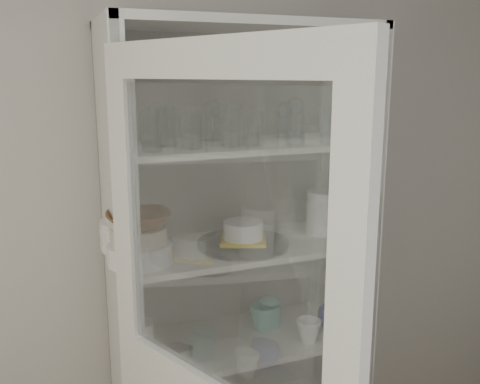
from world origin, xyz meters
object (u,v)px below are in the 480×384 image
object	(u,v)px
plate_stack_front	(140,253)
cream_bowl	(139,235)
grey_bowl_stack	(323,212)
mug_blue	(332,318)
mug_white	(309,331)
white_ramekin	(243,230)
measuring_cups	(176,352)
goblet_0	(126,121)
pantry_cabinet	(234,312)
terracotta_bowl	(139,220)
goblet_1	(212,118)
teal_jar	(270,313)
goblet_2	(284,118)
mug_teal	(263,317)
plate_stack_back	(131,234)
goblet_3	(295,115)
glass_platter	(243,244)
white_canister	(141,337)
yellow_trivet	(243,240)

from	to	relation	value
plate_stack_front	cream_bowl	xyz separation A→B (m)	(0.00, 0.00, 0.06)
grey_bowl_stack	cream_bowl	bearing A→B (deg)	-174.65
mug_blue	mug_white	size ratio (longest dim) A/B	1.16
white_ramekin	measuring_cups	size ratio (longest dim) A/B	1.63
goblet_0	mug_blue	distance (m)	1.17
pantry_cabinet	cream_bowl	size ratio (longest dim) A/B	10.85
terracotta_bowl	measuring_cups	distance (m)	0.55
goblet_1	grey_bowl_stack	bearing A→B (deg)	-10.28
cream_bowl	teal_jar	distance (m)	0.73
goblet_2	mug_teal	world-z (taller)	goblet_2
mug_white	teal_jar	bearing A→B (deg)	90.15
grey_bowl_stack	mug_teal	bearing A→B (deg)	174.13
goblet_2	teal_jar	xyz separation A→B (m)	(-0.06, -0.02, -0.82)
pantry_cabinet	goblet_1	distance (m)	0.81
plate_stack_back	mug_teal	size ratio (longest dim) A/B	1.99
plate_stack_back	teal_jar	distance (m)	0.70
mug_teal	mug_white	bearing A→B (deg)	-57.87
plate_stack_front	measuring_cups	world-z (taller)	plate_stack_front
goblet_3	white_ramekin	size ratio (longest dim) A/B	1.17
mug_blue	glass_platter	bearing A→B (deg)	168.15
mug_blue	goblet_2	bearing A→B (deg)	132.22
plate_stack_back	white_ramekin	distance (m)	0.43
cream_bowl	white_ramekin	distance (m)	0.41
mug_white	white_canister	size ratio (longest dim) A/B	0.82
goblet_2	plate_stack_front	distance (m)	0.78
cream_bowl	terracotta_bowl	bearing A→B (deg)	0.00
grey_bowl_stack	measuring_cups	distance (m)	0.81
goblet_0	plate_stack_front	xyz separation A→B (m)	(0.00, -0.16, -0.45)
terracotta_bowl	grey_bowl_stack	bearing A→B (deg)	5.35
yellow_trivet	mug_teal	bearing A→B (deg)	28.68
white_ramekin	mug_white	world-z (taller)	white_ramekin
goblet_3	mug_teal	world-z (taller)	goblet_3
grey_bowl_stack	mug_blue	world-z (taller)	grey_bowl_stack
goblet_0	teal_jar	xyz separation A→B (m)	(0.57, -0.04, -0.83)
yellow_trivet	mug_blue	distance (m)	0.54
terracotta_bowl	mug_teal	distance (m)	0.73
cream_bowl	yellow_trivet	bearing A→B (deg)	5.11
grey_bowl_stack	measuring_cups	size ratio (longest dim) A/B	1.92
teal_jar	goblet_0	bearing A→B (deg)	176.20
goblet_0	glass_platter	distance (m)	0.64
goblet_0	goblet_3	world-z (taller)	goblet_3
pantry_cabinet	grey_bowl_stack	xyz separation A→B (m)	(0.37, -0.07, 0.41)
mug_white	terracotta_bowl	bearing A→B (deg)	151.48
goblet_3	measuring_cups	world-z (taller)	goblet_3
goblet_0	mug_white	xyz separation A→B (m)	(0.65, -0.23, -0.84)
plate_stack_front	white_ramekin	bearing A→B (deg)	5.11
mug_teal	mug_white	xyz separation A→B (m)	(0.13, -0.17, -0.01)
goblet_3	cream_bowl	size ratio (longest dim) A/B	0.92
plate_stack_front	goblet_1	bearing A→B (deg)	25.34
pantry_cabinet	white_ramekin	bearing A→B (deg)	-91.06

